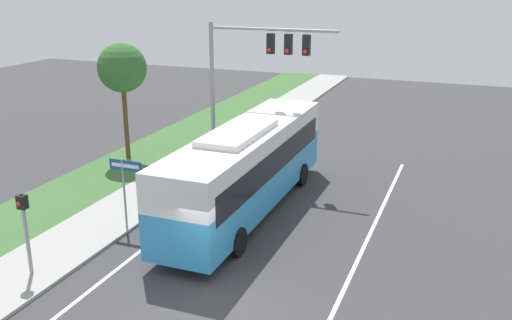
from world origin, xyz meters
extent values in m
plane|color=#38383A|center=(0.00, 0.00, 0.00)|extent=(80.00, 80.00, 0.00)
cube|color=#9E9E99|center=(-6.20, 0.00, 0.06)|extent=(2.80, 80.00, 0.12)
cube|color=silver|center=(-3.60, 0.00, 0.00)|extent=(0.14, 30.00, 0.01)
cube|color=#3393D1|center=(-1.48, 6.56, 1.25)|extent=(2.45, 12.01, 1.64)
cube|color=white|center=(-1.48, 6.56, 2.74)|extent=(2.45, 12.01, 1.34)
cube|color=black|center=(-1.48, 6.56, 2.28)|extent=(2.49, 11.05, 1.01)
cube|color=white|center=(-1.48, 5.66, 3.53)|extent=(1.71, 4.20, 0.24)
cylinder|color=black|center=(-2.65, 10.28, 0.51)|extent=(0.28, 1.01, 1.01)
cylinder|color=black|center=(-0.30, 10.28, 0.51)|extent=(0.28, 1.01, 1.01)
cylinder|color=black|center=(-2.65, 2.84, 0.51)|extent=(0.28, 1.01, 1.01)
cylinder|color=black|center=(-0.30, 2.84, 0.51)|extent=(0.28, 1.01, 1.01)
cylinder|color=#939399|center=(-5.05, 10.92, 3.57)|extent=(0.20, 0.20, 7.13)
cylinder|color=#939399|center=(-2.03, 10.92, 6.88)|extent=(6.03, 0.14, 0.14)
cube|color=black|center=(-2.11, 10.92, 6.26)|extent=(0.32, 0.28, 0.90)
sphere|color=red|center=(-2.11, 10.74, 6.01)|extent=(0.18, 0.18, 0.18)
cube|color=black|center=(-1.28, 10.92, 6.26)|extent=(0.32, 0.28, 0.90)
sphere|color=red|center=(-1.28, 10.74, 6.01)|extent=(0.18, 0.18, 0.18)
cube|color=black|center=(-0.45, 10.92, 6.26)|extent=(0.32, 0.28, 0.90)
sphere|color=red|center=(-0.45, 10.74, 6.01)|extent=(0.18, 0.18, 0.18)
cylinder|color=#939399|center=(-5.84, -0.91, 1.39)|extent=(0.12, 0.12, 2.78)
cube|color=black|center=(-5.84, -0.91, 2.56)|extent=(0.28, 0.24, 0.44)
sphere|color=red|center=(-5.84, -1.06, 2.56)|extent=(0.14, 0.14, 0.14)
cylinder|color=#939399|center=(-5.05, 3.24, 1.40)|extent=(0.08, 0.08, 2.81)
cube|color=#19478C|center=(-4.91, 3.24, 2.56)|extent=(1.36, 0.03, 0.40)
cube|color=white|center=(-4.91, 3.22, 2.56)|extent=(1.15, 0.01, 0.14)
cylinder|color=brown|center=(-9.88, 10.66, 2.07)|extent=(0.24, 0.24, 3.95)
sphere|color=#33662D|center=(-9.88, 10.66, 4.79)|extent=(2.46, 2.46, 2.46)
camera|label=1|loc=(6.70, -13.33, 9.12)|focal=40.00mm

